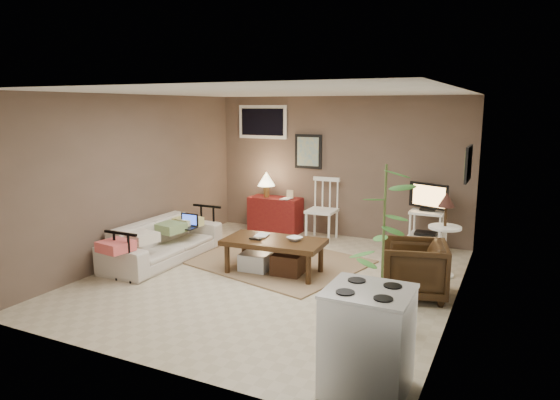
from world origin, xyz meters
The scene contains 20 objects.
floor centered at (0.00, 0.00, 0.00)m, with size 5.00×5.00×0.00m, color #C1B293.
art_back centered at (-0.55, 2.48, 1.45)m, with size 0.50×0.03×0.60m, color black.
art_right centered at (2.23, 1.05, 1.52)m, with size 0.03×0.60×0.45m, color black.
window centered at (-1.45, 2.48, 1.95)m, with size 0.96×0.03×0.60m, color white.
rug centered at (-0.29, 0.65, 0.01)m, with size 2.34×1.88×0.02m, color #9A8059.
coffee_table centered at (-0.08, 0.17, 0.28)m, with size 1.37×0.77×0.50m.
sofa centered at (-1.80, 0.01, 0.39)m, with size 1.98×0.58×0.77m, color beige.
sofa_pillows centered at (-1.75, -0.22, 0.47)m, with size 0.38×1.88×0.13m, color beige, non-canonical shape.
sofa_end_rails centered at (-1.69, 0.01, 0.33)m, with size 0.53×1.97×0.66m, color black, non-canonical shape.
laptop centered at (-1.61, 0.35, 0.50)m, with size 0.30×0.22×0.21m.
red_console centered at (-1.11, 2.25, 0.37)m, with size 0.94×0.42×1.08m.
spindle_chair centered at (-0.14, 2.14, 0.49)m, with size 0.48×0.48×1.04m.
tv_stand centered at (1.58, 2.14, 0.57)m, with size 0.61×0.41×1.08m.
side_table centered at (1.99, 1.07, 0.70)m, with size 0.42×0.42×1.13m.
armchair centered at (1.78, 0.18, 0.37)m, with size 0.72×0.67×0.74m, color black.
potted_plant centered at (1.64, -0.80, 0.91)m, with size 0.43×0.43×1.70m.
stove centered at (1.85, -2.02, 0.42)m, with size 0.65×0.61×0.85m.
bowl centered at (0.19, 0.25, 0.58)m, with size 0.20×0.05×0.20m, color #3D2610.
book_table centered at (-0.39, 0.25, 0.59)m, with size 0.17×0.02×0.23m, color #3D2610.
book_console centered at (-0.91, 2.18, 0.73)m, with size 0.16×0.02×0.22m, color #3D2610.
Camera 1 is at (2.82, -5.59, 2.23)m, focal length 32.00 mm.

